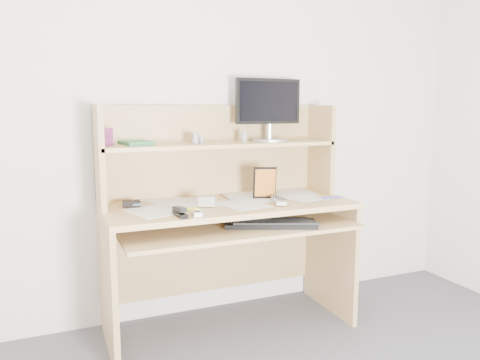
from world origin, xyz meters
name	(u,v)px	position (x,y,z in m)	size (l,w,h in m)	color
back_wall	(210,113)	(0.00, 1.80, 1.25)	(3.60, 0.04, 2.50)	silver
desk	(225,210)	(0.00, 1.56, 0.69)	(1.40, 0.70, 1.30)	#D9B36F
paper_clutter	(230,202)	(0.00, 1.48, 0.75)	(1.32, 0.54, 0.01)	white
keyboard	(271,223)	(0.16, 1.27, 0.67)	(0.52, 0.35, 0.03)	black
tv_remote	(279,200)	(0.26, 1.37, 0.77)	(0.06, 0.20, 0.02)	#ACABA6
flip_phone	(197,213)	(-0.27, 1.25, 0.77)	(0.04, 0.08, 0.02)	silver
stapler	(180,211)	(-0.35, 1.27, 0.78)	(0.04, 0.14, 0.04)	black
wallet	(131,203)	(-0.53, 1.60, 0.77)	(0.10, 0.08, 0.02)	black
sticky_note_pad	(191,209)	(-0.26, 1.39, 0.75)	(0.07, 0.07, 0.01)	yellow
digital_camera	(206,201)	(-0.16, 1.42, 0.78)	(0.09, 0.03, 0.05)	silver
game_case	(265,183)	(0.23, 1.50, 0.85)	(0.13, 0.01, 0.19)	black
blue_pen	(332,197)	(0.60, 1.35, 0.76)	(0.01, 0.01, 0.13)	#1C25D5
card_box	(107,137)	(-0.64, 1.64, 1.13)	(0.07, 0.02, 0.09)	maroon
shelf_book	(136,143)	(-0.48, 1.68, 1.09)	(0.15, 0.20, 0.02)	#2E7445
chip_stack_a	(195,139)	(-0.15, 1.63, 1.11)	(0.04, 0.04, 0.06)	black
chip_stack_b	(195,139)	(-0.16, 1.59, 1.11)	(0.04, 0.04, 0.06)	white
chip_stack_c	(201,140)	(-0.12, 1.62, 1.10)	(0.04, 0.04, 0.05)	black
chip_stack_d	(244,137)	(0.15, 1.62, 1.11)	(0.04, 0.04, 0.07)	silver
monitor	(269,108)	(0.33, 1.66, 1.28)	(0.44, 0.22, 0.38)	silver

